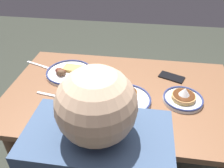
# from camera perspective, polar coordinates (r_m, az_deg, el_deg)

# --- Properties ---
(dining_table) EXTENTS (1.25, 0.77, 0.73)m
(dining_table) POSITION_cam_1_polar(r_m,az_deg,el_deg) (1.33, 2.04, -6.60)
(dining_table) COLOR brown
(dining_table) RESTS_ON ground_plane
(plate_near_main) EXTENTS (0.21, 0.21, 0.08)m
(plate_near_main) POSITION_cam_1_polar(r_m,az_deg,el_deg) (1.22, 17.44, -3.33)
(plate_near_main) COLOR white
(plate_near_main) RESTS_ON dining_table
(plate_center_pancakes) EXTENTS (0.28, 0.28, 0.05)m
(plate_center_pancakes) POSITION_cam_1_polar(r_m,az_deg,el_deg) (1.40, -10.78, 2.97)
(plate_center_pancakes) COLOR white
(plate_center_pancakes) RESTS_ON dining_table
(plate_far_companion) EXTENTS (0.26, 0.26, 0.06)m
(plate_far_companion) POSITION_cam_1_polar(r_m,az_deg,el_deg) (1.17, 3.64, -3.63)
(plate_far_companion) COLOR white
(plate_far_companion) RESTS_ON dining_table
(coffee_mug) EXTENTS (0.08, 0.10, 0.10)m
(coffee_mug) POSITION_cam_1_polar(r_m,az_deg,el_deg) (1.01, -5.82, -9.10)
(coffee_mug) COLOR #334772
(coffee_mug) RESTS_ON dining_table
(drinking_glass) EXTENTS (0.07, 0.07, 0.12)m
(drinking_glass) POSITION_cam_1_polar(r_m,az_deg,el_deg) (1.19, -5.82, -0.62)
(drinking_glass) COLOR silver
(drinking_glass) RESTS_ON dining_table
(cell_phone) EXTENTS (0.16, 0.12, 0.01)m
(cell_phone) POSITION_cam_1_polar(r_m,az_deg,el_deg) (1.40, 14.72, 1.70)
(cell_phone) COLOR black
(cell_phone) RESTS_ON dining_table
(fork_near) EXTENTS (0.19, 0.09, 0.01)m
(fork_near) POSITION_cam_1_polar(r_m,az_deg,el_deg) (1.35, -1.41, 1.81)
(fork_near) COLOR silver
(fork_near) RESTS_ON dining_table
(fork_far) EXTENTS (0.18, 0.05, 0.01)m
(fork_far) POSITION_cam_1_polar(r_m,az_deg,el_deg) (1.25, -14.74, -2.82)
(fork_far) COLOR silver
(fork_far) RESTS_ON dining_table
(butter_knife) EXTENTS (0.23, 0.09, 0.01)m
(butter_knife) POSITION_cam_1_polar(r_m,az_deg,el_deg) (1.53, -17.36, 4.37)
(butter_knife) COLOR silver
(butter_knife) RESTS_ON dining_table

